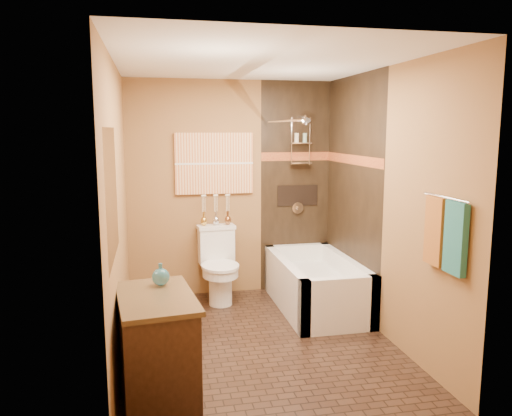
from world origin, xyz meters
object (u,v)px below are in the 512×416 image
object	(u,v)px
sunset_painting	(214,163)
toilet	(219,264)
vanity	(156,346)
bathtub	(316,288)

from	to	relation	value
sunset_painting	toilet	world-z (taller)	sunset_painting
sunset_painting	toilet	size ratio (longest dim) A/B	1.07
sunset_painting	vanity	world-z (taller)	sunset_painting
bathtub	toilet	xyz separation A→B (m)	(-1.00, 0.45, 0.21)
sunset_painting	vanity	xyz separation A→B (m)	(-0.72, -2.22, -1.17)
sunset_painting	bathtub	size ratio (longest dim) A/B	0.60
bathtub	vanity	distance (m)	2.29
toilet	sunset_painting	bearing A→B (deg)	84.89
toilet	vanity	world-z (taller)	toilet
bathtub	sunset_painting	bearing A→B (deg)	144.17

